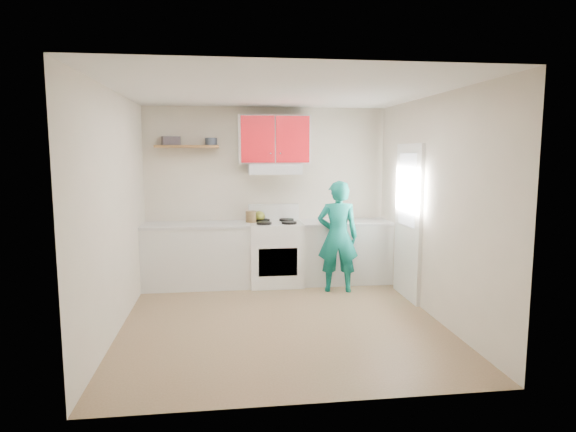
{
  "coord_description": "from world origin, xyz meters",
  "views": [
    {
      "loc": [
        -0.62,
        -5.41,
        1.95
      ],
      "look_at": [
        0.15,
        0.55,
        1.15
      ],
      "focal_mm": 30.36,
      "sensor_mm": 36.0,
      "label": 1
    }
  ],
  "objects": [
    {
      "name": "door",
      "position": [
        1.78,
        0.7,
        1.02
      ],
      "size": [
        0.05,
        0.85,
        2.05
      ],
      "primitive_type": "cube",
      "color": "white",
      "rests_on": "floor"
    },
    {
      "name": "kettle",
      "position": [
        -0.13,
        1.74,
        1.0
      ],
      "size": [
        0.23,
        0.23,
        0.15
      ],
      "primitive_type": "ellipsoid",
      "rotation": [
        0.0,
        0.0,
        0.35
      ],
      "color": "olive",
      "rests_on": "stove"
    },
    {
      "name": "counter_right",
      "position": [
        1.14,
        1.6,
        0.45
      ],
      "size": [
        1.32,
        0.6,
        0.9
      ],
      "primitive_type": "cube",
      "color": "silver",
      "rests_on": "floor"
    },
    {
      "name": "right_wall",
      "position": [
        1.8,
        0.0,
        1.3
      ],
      "size": [
        0.04,
        3.8,
        2.6
      ],
      "primitive_type": "cube",
      "color": "beige",
      "rests_on": "floor"
    },
    {
      "name": "cutting_board",
      "position": [
        0.83,
        1.56,
        0.91
      ],
      "size": [
        0.29,
        0.24,
        0.02
      ],
      "primitive_type": "cube",
      "rotation": [
        0.0,
        0.0,
        -0.15
      ],
      "color": "olive",
      "rests_on": "counter_right"
    },
    {
      "name": "left_wall",
      "position": [
        -1.8,
        0.0,
        1.3
      ],
      "size": [
        0.04,
        3.8,
        2.6
      ],
      "primitive_type": "cube",
      "color": "beige",
      "rests_on": "floor"
    },
    {
      "name": "door_glass",
      "position": [
        1.75,
        0.7,
        1.45
      ],
      "size": [
        0.01,
        0.55,
        0.95
      ],
      "primitive_type": "cube",
      "color": "white",
      "rests_on": "door"
    },
    {
      "name": "shelf",
      "position": [
        -1.15,
        1.75,
        2.02
      ],
      "size": [
        0.9,
        0.3,
        0.04
      ],
      "primitive_type": "cube",
      "color": "brown",
      "rests_on": "back_wall"
    },
    {
      "name": "floor",
      "position": [
        0.0,
        0.0,
        0.0
      ],
      "size": [
        3.8,
        3.8,
        0.0
      ],
      "primitive_type": "plane",
      "color": "brown",
      "rests_on": "ground"
    },
    {
      "name": "stove",
      "position": [
        0.1,
        1.57,
        0.46
      ],
      "size": [
        0.76,
        0.65,
        0.92
      ],
      "primitive_type": "cube",
      "color": "white",
      "rests_on": "floor"
    },
    {
      "name": "range_hood",
      "position": [
        0.1,
        1.68,
        1.7
      ],
      "size": [
        0.76,
        0.44,
        0.15
      ],
      "primitive_type": "cube",
      "color": "silver",
      "rests_on": "back_wall"
    },
    {
      "name": "front_wall",
      "position": [
        0.0,
        -1.9,
        1.3
      ],
      "size": [
        3.6,
        0.04,
        2.6
      ],
      "primitive_type": "cube",
      "color": "beige",
      "rests_on": "floor"
    },
    {
      "name": "person",
      "position": [
        0.92,
        1.1,
        0.78
      ],
      "size": [
        0.62,
        0.46,
        1.55
      ],
      "primitive_type": "imported",
      "rotation": [
        0.0,
        0.0,
        2.97
      ],
      "color": "#0C6C60",
      "rests_on": "floor"
    },
    {
      "name": "tin",
      "position": [
        -0.81,
        1.76,
        2.09
      ],
      "size": [
        0.21,
        0.21,
        0.11
      ],
      "primitive_type": "cylinder",
      "rotation": [
        0.0,
        0.0,
        0.25
      ],
      "color": "#333D4C",
      "rests_on": "shelf"
    },
    {
      "name": "crock",
      "position": [
        -0.25,
        1.64,
        0.99
      ],
      "size": [
        0.19,
        0.19,
        0.19
      ],
      "primitive_type": "cylinder",
      "rotation": [
        0.0,
        0.0,
        0.27
      ],
      "color": "brown",
      "rests_on": "counter_left"
    },
    {
      "name": "silicone_mat",
      "position": [
        1.61,
        1.51,
        0.9
      ],
      "size": [
        0.35,
        0.31,
        0.01
      ],
      "primitive_type": "cube",
      "rotation": [
        0.0,
        0.0,
        0.13
      ],
      "color": "red",
      "rests_on": "counter_right"
    },
    {
      "name": "books",
      "position": [
        -1.38,
        1.79,
        2.1
      ],
      "size": [
        0.28,
        0.24,
        0.13
      ],
      "primitive_type": "cube",
      "rotation": [
        0.0,
        0.0,
        0.3
      ],
      "color": "#423B43",
      "rests_on": "shelf"
    },
    {
      "name": "upper_cabinets",
      "position": [
        0.1,
        1.73,
        2.12
      ],
      "size": [
        1.02,
        0.33,
        0.7
      ],
      "primitive_type": "cube",
      "color": "red",
      "rests_on": "back_wall"
    },
    {
      "name": "ceiling",
      "position": [
        0.0,
        0.0,
        2.6
      ],
      "size": [
        3.6,
        3.8,
        0.04
      ],
      "primitive_type": "cube",
      "color": "white",
      "rests_on": "floor"
    },
    {
      "name": "counter_left",
      "position": [
        -1.04,
        1.6,
        0.45
      ],
      "size": [
        1.52,
        0.6,
        0.9
      ],
      "primitive_type": "cube",
      "color": "silver",
      "rests_on": "floor"
    },
    {
      "name": "back_wall",
      "position": [
        0.0,
        1.9,
        1.3
      ],
      "size": [
        3.6,
        0.04,
        2.6
      ],
      "primitive_type": "cube",
      "color": "beige",
      "rests_on": "floor"
    }
  ]
}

